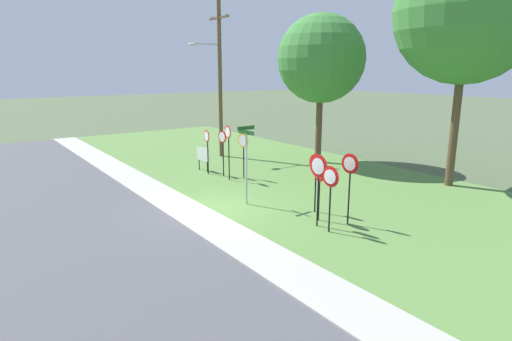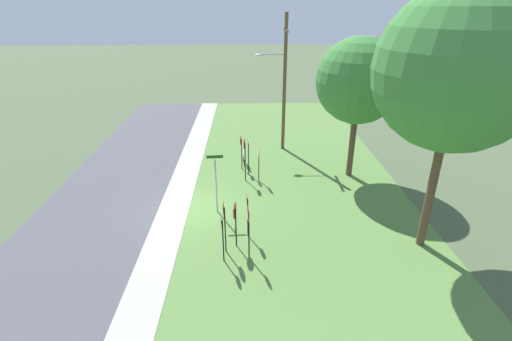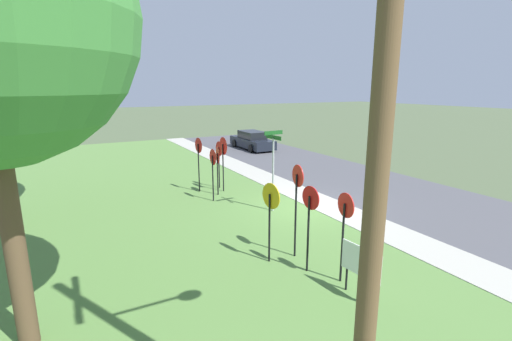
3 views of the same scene
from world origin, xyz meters
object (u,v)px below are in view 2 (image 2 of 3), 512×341
Objects in this scene: yield_sign_far_left at (247,205)px; yield_sign_center at (222,227)px; stop_sign_near_right at (241,145)px; yield_sign_near_right at (248,220)px; street_name_post at (216,179)px; stop_sign_far_left at (245,151)px; yield_sign_far_right at (224,214)px; stop_sign_far_center at (248,150)px; oak_tree_right at (457,71)px; oak_tree_left at (359,81)px; stop_sign_near_left at (258,156)px; utility_pole at (283,80)px; notice_board at (244,153)px; yield_sign_near_left at (235,215)px.

yield_sign_center reaches higher than yield_sign_far_left.
stop_sign_near_right is 0.91× the size of yield_sign_near_right.
yield_sign_center is 0.71× the size of street_name_post.
stop_sign_far_left is 7.13m from yield_sign_far_right.
yield_sign_far_left is (6.80, -0.09, 0.00)m from stop_sign_far_center.
oak_tree_left is at bearing -169.29° from oak_tree_right.
stop_sign_near_right is at bearing -158.22° from stop_sign_near_left.
stop_sign_far_left is at bearing 174.03° from yield_sign_near_right.
stop_sign_near_right is at bearing 173.75° from yield_sign_far_right.
street_name_post is at bearing -24.30° from utility_pole.
oak_tree_right reaches higher than yield_sign_near_right.
stop_sign_far_center reaches higher than notice_board.
street_name_post is 0.38× the size of oak_tree_left.
stop_sign_near_left is 6.65m from utility_pole.
street_name_post is (3.59, -2.23, 0.23)m from stop_sign_near_left.
notice_board is (-0.76, 0.15, -0.79)m from stop_sign_near_right.
yield_sign_far_left is 0.99× the size of yield_sign_center.
yield_sign_near_left is 0.87× the size of yield_sign_near_right.
yield_sign_near_left is at bearing 3.02° from stop_sign_far_left.
yield_sign_center is at bearing -88.82° from yield_sign_near_right.
oak_tree_left reaches higher than street_name_post.
yield_sign_center is at bearing -0.20° from stop_sign_far_left.
stop_sign_far_left reaches higher than notice_board.
yield_sign_center is (8.58, -1.11, 0.02)m from stop_sign_far_center.
notice_board is (-10.00, -0.23, -1.03)m from yield_sign_near_right.
stop_sign_near_right is 9.25m from yield_sign_near_right.
utility_pole is at bearing 146.40° from stop_sign_far_center.
street_name_post is (3.65, -1.43, -0.04)m from stop_sign_far_left.
stop_sign_far_left is at bearing -84.46° from oak_tree_left.
oak_tree_left is (-8.19, 6.35, 3.97)m from yield_sign_near_right.
oak_tree_right is (0.03, 8.30, 6.03)m from yield_sign_near_left.
street_name_post reaches higher than notice_board.
street_name_post reaches higher than yield_sign_far_right.
stop_sign_far_center reaches higher than yield_sign_near_left.
utility_pole is (-12.91, 2.49, 3.14)m from yield_sign_near_right.
oak_tree_left is at bearing 135.09° from yield_sign_near_right.
oak_tree_right reaches higher than yield_sign_near_left.
oak_tree_right reaches higher than oak_tree_left.
utility_pole reaches higher than stop_sign_far_left.
oak_tree_left is (0.24, 6.30, 4.18)m from stop_sign_far_center.
stop_sign_far_center is 12.35m from oak_tree_right.
street_name_post is at bearing -148.53° from yield_sign_far_left.
stop_sign_near_right is 0.86× the size of stop_sign_far_left.
oak_tree_left reaches higher than stop_sign_far_center.
stop_sign_far_center is 6.80m from yield_sign_far_left.
stop_sign_far_center reaches higher than yield_sign_center.
yield_sign_center reaches higher than yield_sign_near_left.
utility_pole reaches higher than street_name_post.
oak_tree_left reaches higher than notice_board.
oak_tree_right is (-1.00, 8.80, 5.98)m from yield_sign_center.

